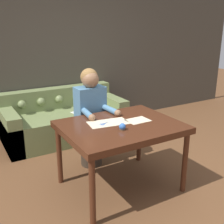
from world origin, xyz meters
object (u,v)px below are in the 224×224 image
Objects in this scene: scissors at (105,123)px; pin_cushion at (122,127)px; couch at (64,120)px; person at (91,118)px; dining_table at (121,130)px.

pin_cushion is (0.07, -0.25, 0.03)m from scissors.
couch is at bearing 88.27° from pin_cushion.
scissors is (-0.10, -0.55, 0.12)m from person.
couch reaches higher than dining_table.
couch is 26.92× the size of pin_cushion.
person is at bearing 80.17° from scissors.
dining_table is 0.19m from scissors.
person is (-0.05, 0.65, -0.04)m from dining_table.
couch is (-0.02, 1.73, -0.41)m from dining_table.
pin_cushion is (-0.06, -1.88, 0.52)m from couch.
person is at bearing 94.34° from dining_table.
couch is 1.14m from person.
dining_table is 17.59× the size of pin_cushion.
pin_cushion is (-0.08, -0.15, 0.11)m from dining_table.
person reaches higher than couch.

